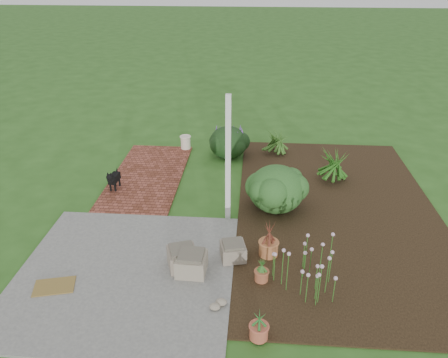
# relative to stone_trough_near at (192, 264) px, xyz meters

# --- Properties ---
(ground) EXTENTS (80.00, 80.00, 0.00)m
(ground) POSITION_rel_stone_trough_near_xyz_m (0.17, 1.66, -0.20)
(ground) COLOR #2B571B
(ground) RESTS_ON ground
(concrete_patio) EXTENTS (3.50, 3.50, 0.04)m
(concrete_patio) POSITION_rel_stone_trough_near_xyz_m (-1.08, -0.09, -0.18)
(concrete_patio) COLOR slate
(concrete_patio) RESTS_ON ground
(brick_path) EXTENTS (1.60, 3.50, 0.04)m
(brick_path) POSITION_rel_stone_trough_near_xyz_m (-1.53, 3.41, -0.18)
(brick_path) COLOR brown
(brick_path) RESTS_ON ground
(garden_bed) EXTENTS (4.00, 7.00, 0.03)m
(garden_bed) POSITION_rel_stone_trough_near_xyz_m (2.67, 2.16, -0.18)
(garden_bed) COLOR black
(garden_bed) RESTS_ON ground
(veranda_post) EXTENTS (0.10, 0.10, 2.50)m
(veranda_post) POSITION_rel_stone_trough_near_xyz_m (0.47, 1.76, 1.05)
(veranda_post) COLOR white
(veranda_post) RESTS_ON ground
(stone_trough_near) EXTENTS (0.49, 0.49, 0.31)m
(stone_trough_near) POSITION_rel_stone_trough_near_xyz_m (0.00, 0.00, 0.00)
(stone_trough_near) COLOR gray
(stone_trough_near) RESTS_ON concrete_patio
(stone_trough_mid) EXTENTS (0.48, 0.48, 0.27)m
(stone_trough_mid) POSITION_rel_stone_trough_near_xyz_m (0.65, 0.42, -0.02)
(stone_trough_mid) COLOR #706656
(stone_trough_mid) RESTS_ON concrete_patio
(stone_trough_far) EXTENTS (0.58, 0.58, 0.31)m
(stone_trough_far) POSITION_rel_stone_trough_near_xyz_m (-0.17, 0.14, -0.00)
(stone_trough_far) COLOR gray
(stone_trough_far) RESTS_ON concrete_patio
(coir_doormat) EXTENTS (0.69, 0.53, 0.02)m
(coir_doormat) POSITION_rel_stone_trough_near_xyz_m (-2.08, -0.52, -0.15)
(coir_doormat) COLOR brown
(coir_doormat) RESTS_ON concrete_patio
(black_dog) EXTENTS (0.19, 0.53, 0.46)m
(black_dog) POSITION_rel_stone_trough_near_xyz_m (-2.10, 2.66, 0.11)
(black_dog) COLOR black
(black_dog) RESTS_ON brick_path
(cream_ceramic_urn) EXTENTS (0.31, 0.31, 0.34)m
(cream_ceramic_urn) POSITION_rel_stone_trough_near_xyz_m (-0.89, 5.06, 0.01)
(cream_ceramic_urn) COLOR beige
(cream_ceramic_urn) RESTS_ON brick_path
(evergreen_shrub) EXTENTS (1.36, 1.36, 0.95)m
(evergreen_shrub) POSITION_rel_stone_trough_near_xyz_m (1.41, 2.13, 0.31)
(evergreen_shrub) COLOR #133A17
(evergreen_shrub) RESTS_ON garden_bed
(agapanthus_clump_back) EXTENTS (1.22, 1.22, 0.89)m
(agapanthus_clump_back) POSITION_rel_stone_trough_near_xyz_m (2.74, 3.52, 0.28)
(agapanthus_clump_back) COLOR #1E4311
(agapanthus_clump_back) RESTS_ON garden_bed
(agapanthus_clump_front) EXTENTS (1.04, 1.04, 0.76)m
(agapanthus_clump_front) POSITION_rel_stone_trough_near_xyz_m (1.51, 4.93, 0.21)
(agapanthus_clump_front) COLOR #0F370C
(agapanthus_clump_front) RESTS_ON garden_bed
(pink_flower_patch) EXTENTS (1.38, 1.38, 0.70)m
(pink_flower_patch) POSITION_rel_stone_trough_near_xyz_m (1.78, -0.21, 0.18)
(pink_flower_patch) COLOR #113D0F
(pink_flower_patch) RESTS_ON garden_bed
(terracotta_pot_bronze) EXTENTS (0.33, 0.33, 0.27)m
(terracotta_pot_bronze) POSITION_rel_stone_trough_near_xyz_m (1.25, 0.57, -0.03)
(terracotta_pot_bronze) COLOR #AF693B
(terracotta_pot_bronze) RESTS_ON garden_bed
(terracotta_pot_small_left) EXTENTS (0.23, 0.23, 0.18)m
(terracotta_pot_small_left) POSITION_rel_stone_trough_near_xyz_m (1.13, -0.11, -0.08)
(terracotta_pot_small_left) COLOR #9D5535
(terracotta_pot_small_left) RESTS_ON garden_bed
(terracotta_pot_small_right) EXTENTS (0.31, 0.31, 0.21)m
(terracotta_pot_small_right) POSITION_rel_stone_trough_near_xyz_m (1.09, -1.29, -0.06)
(terracotta_pot_small_right) COLOR #B6553D
(terracotta_pot_small_right) RESTS_ON garden_bed
(purple_flowering_bush) EXTENTS (1.05, 1.05, 0.82)m
(purple_flowering_bush) POSITION_rel_stone_trough_near_xyz_m (0.28, 4.70, 0.21)
(purple_flowering_bush) COLOR black
(purple_flowering_bush) RESTS_ON ground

